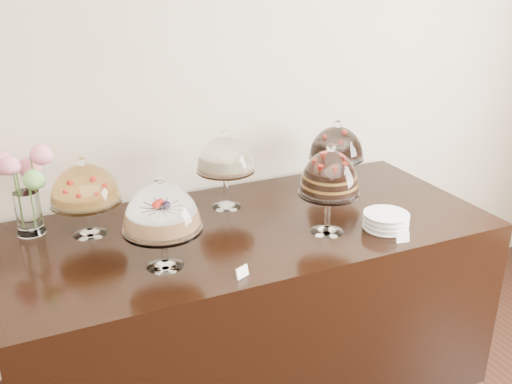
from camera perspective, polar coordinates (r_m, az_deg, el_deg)
name	(u,v)px	position (r m, az deg, el deg)	size (l,w,h in m)	color
wall_back	(196,75)	(2.91, -6.05, 11.58)	(5.00, 0.04, 3.00)	beige
display_counter	(252,308)	(2.85, -0.43, -11.48)	(2.20, 1.00, 0.90)	black
cake_stand_sugar_sponge	(162,212)	(2.21, -9.42, -1.97)	(0.31, 0.31, 0.38)	white
cake_stand_choco_layer	(329,177)	(2.48, 7.36, 1.52)	(0.27, 0.27, 0.41)	white
cake_stand_cheesecake	(225,158)	(2.73, -3.08, 3.46)	(0.28, 0.28, 0.39)	white
cake_stand_dark_choco	(337,146)	(3.03, 8.06, 4.63)	(0.29, 0.29, 0.36)	white
cake_stand_fruit_tart	(85,187)	(2.56, -16.77, 0.46)	(0.31, 0.31, 0.36)	white
flower_vase	(25,184)	(2.67, -22.09, 0.78)	(0.25, 0.30, 0.40)	white
plate_stack	(386,221)	(2.64, 12.85, -2.84)	(0.20, 0.20, 0.07)	white
price_card_left	(242,272)	(2.20, -1.39, -8.00)	(0.06, 0.01, 0.04)	white
price_card_right	(403,238)	(2.54, 14.47, -4.44)	(0.06, 0.01, 0.04)	white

